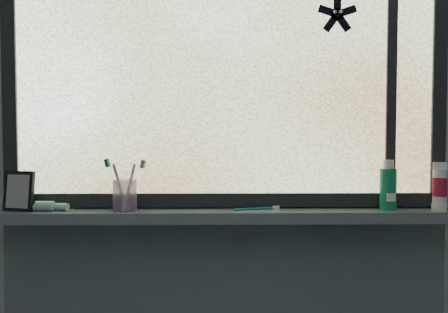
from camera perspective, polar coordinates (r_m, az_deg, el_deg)
name	(u,v)px	position (r m, az deg, el deg)	size (l,w,h in m)	color
wall_back	(226,145)	(1.84, 0.19, 1.32)	(3.00, 0.01, 2.50)	#9EA3A8
windowsill	(226,216)	(1.79, 0.24, -6.78)	(1.62, 0.14, 0.04)	#4A5762
window_pane	(226,68)	(1.83, 0.21, 10.10)	(1.50, 0.01, 1.00)	silver
frame_bottom	(226,200)	(1.83, 0.21, -4.98)	(1.60, 0.03, 0.05)	black
frame_left	(10,67)	(1.97, -23.28, 9.35)	(0.05, 0.03, 1.10)	black
frame_right	(439,68)	(2.00, 23.34, 9.25)	(0.05, 0.03, 1.10)	black
frame_mullion	(391,68)	(1.93, 18.55, 9.56)	(0.04, 0.03, 1.00)	black
starfish_sticker	(337,14)	(1.90, 12.82, 15.56)	(0.15, 0.02, 0.15)	black
vanity_mirror	(19,191)	(1.90, -22.39, -3.67)	(0.11, 0.06, 0.14)	black
toothpaste_tube	(51,206)	(1.86, -19.16, -5.37)	(0.20, 0.04, 0.04)	silver
toothbrush_cup	(125,196)	(1.79, -11.27, -4.40)	(0.08, 0.08, 0.11)	#B396C7
toothbrush_lying	(254,208)	(1.79, 3.40, -5.91)	(0.18, 0.02, 0.01)	#0C6E63
mouthwash_bottle	(388,185)	(1.87, 18.25, -3.11)	(0.06, 0.06, 0.15)	#22B07F
cream_tube	(440,185)	(1.93, 23.42, -2.96)	(0.05, 0.05, 0.12)	silver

